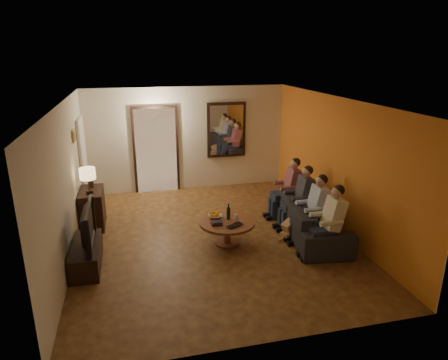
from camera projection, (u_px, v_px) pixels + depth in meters
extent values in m
cube|color=#452712|center=(212.00, 238.00, 7.68)|extent=(5.00, 6.00, 0.01)
cube|color=white|center=(211.00, 101.00, 6.87)|extent=(5.00, 6.00, 0.01)
cube|color=beige|center=(188.00, 139.00, 10.05)|extent=(5.00, 0.02, 2.60)
cube|color=beige|center=(266.00, 249.00, 4.50)|extent=(5.00, 0.02, 2.60)
cube|color=beige|center=(67.00, 183.00, 6.72)|extent=(0.02, 6.00, 2.60)
cube|color=beige|center=(336.00, 164.00, 7.83)|extent=(0.02, 6.00, 2.60)
cube|color=orange|center=(336.00, 164.00, 7.82)|extent=(0.01, 6.00, 2.60)
cube|color=#FFE0A5|center=(156.00, 151.00, 9.93)|extent=(1.00, 0.06, 2.10)
cube|color=black|center=(156.00, 151.00, 9.92)|extent=(1.12, 0.04, 2.22)
cube|color=silver|center=(166.00, 156.00, 10.04)|extent=(0.45, 0.03, 1.70)
cube|color=black|center=(226.00, 130.00, 10.17)|extent=(1.00, 0.05, 1.40)
cube|color=white|center=(227.00, 130.00, 10.14)|extent=(0.86, 0.02, 1.26)
cube|color=white|center=(84.00, 163.00, 8.94)|extent=(0.06, 0.85, 2.04)
cube|color=#B28C33|center=(74.00, 136.00, 7.76)|extent=(0.03, 0.28, 0.24)
cube|color=brown|center=(75.00, 136.00, 7.76)|extent=(0.01, 0.22, 0.18)
cube|color=black|center=(93.00, 208.00, 8.08)|extent=(0.45, 0.87, 0.77)
cube|color=black|center=(86.00, 255.00, 6.61)|extent=(0.45, 1.20, 0.40)
imported|color=black|center=(83.00, 226.00, 6.44)|extent=(1.15, 0.15, 0.66)
imported|color=black|center=(311.00, 217.00, 7.75)|extent=(2.48, 1.26, 0.69)
cylinder|color=brown|center=(227.00, 233.00, 7.37)|extent=(1.15, 1.15, 0.45)
imported|color=white|center=(215.00, 216.00, 7.46)|extent=(0.26, 0.26, 0.06)
cylinder|color=silver|center=(236.00, 217.00, 7.37)|extent=(0.06, 0.06, 0.10)
imported|color=black|center=(236.00, 226.00, 7.06)|extent=(0.39, 0.35, 0.03)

